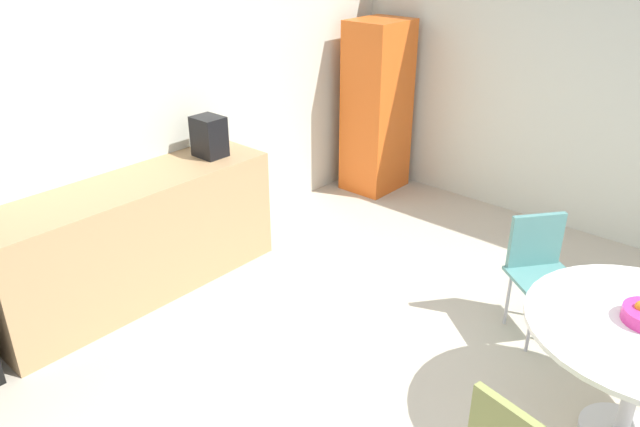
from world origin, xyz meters
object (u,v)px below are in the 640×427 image
object	(u,v)px
chair_teal	(540,262)
coffee_maker	(209,137)
locker_cabinet	(377,107)
mug_white	(213,150)

from	to	relation	value
chair_teal	coffee_maker	distance (m)	2.63
coffee_maker	chair_teal	bearing A→B (deg)	-72.42
locker_cabinet	coffee_maker	bearing A→B (deg)	177.27
mug_white	coffee_maker	size ratio (longest dim) A/B	0.40
chair_teal	locker_cabinet	bearing A→B (deg)	60.69
mug_white	chair_teal	bearing A→B (deg)	-72.40
locker_cabinet	coffee_maker	xyz separation A→B (m)	(-2.10, 0.10, 0.19)
locker_cabinet	chair_teal	bearing A→B (deg)	-119.31
mug_white	coffee_maker	distance (m)	0.12
locker_cabinet	chair_teal	size ratio (longest dim) A/B	2.10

